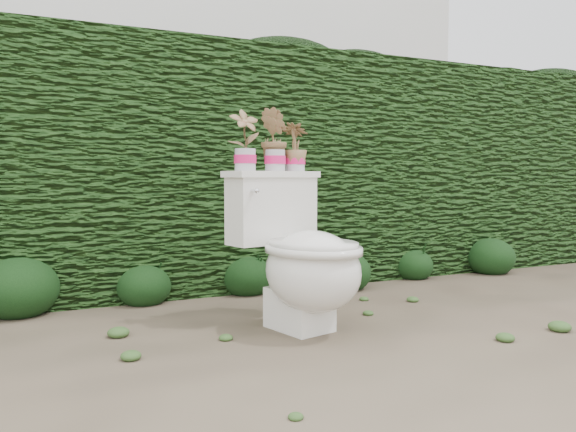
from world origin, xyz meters
name	(u,v)px	position (x,y,z in m)	size (l,w,h in m)	color
ground	(272,347)	(0.00, 0.00, 0.00)	(60.00, 60.00, 0.00)	#7B6B55
hedge	(180,169)	(0.00, 1.60, 0.80)	(8.00, 1.00, 1.60)	#2B561C
house_wall	(144,89)	(0.60, 6.00, 2.00)	(8.00, 3.50, 4.00)	silver
toilet	(302,258)	(0.24, 0.20, 0.36)	(0.60, 0.77, 0.78)	white
potted_plant_left	(245,141)	(0.03, 0.39, 0.92)	(0.15, 0.10, 0.29)	#288233
potted_plant_center	(275,141)	(0.21, 0.44, 0.93)	(0.17, 0.14, 0.31)	#288233
potted_plant_right	(295,149)	(0.33, 0.47, 0.90)	(0.13, 0.13, 0.24)	#288233
liriope_clump_2	(18,283)	(-1.02, 1.12, 0.17)	(0.43, 0.43, 0.35)	#183914
liriope_clump_3	(144,281)	(-0.35, 1.12, 0.13)	(0.32, 0.32, 0.26)	#183914
liriope_clump_4	(247,272)	(0.31, 1.13, 0.13)	(0.34, 0.34, 0.27)	#183914
liriope_clump_5	(345,268)	(0.95, 0.98, 0.14)	(0.35, 0.35, 0.28)	#183914
liriope_clump_6	(413,262)	(1.62, 1.12, 0.12)	(0.30, 0.30, 0.24)	#183914
liriope_clump_7	(491,254)	(2.31, 1.05, 0.15)	(0.37, 0.37, 0.30)	#183914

